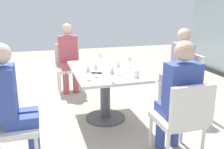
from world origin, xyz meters
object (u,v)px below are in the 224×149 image
chair_near_window (184,79)px  chair_far_right (182,116)px  chair_front_right (3,121)px  person_near_window (178,66)px  wine_glass_3 (118,64)px  wine_glass_4 (88,69)px  wine_glass_0 (100,54)px  cell_phone_on_table (97,73)px  wine_glass_1 (129,58)px  person_side_end (69,54)px  dining_table_main (105,82)px  person_front_right (12,101)px  person_far_right (178,94)px  wine_glass_2 (96,66)px  coffee_cup (136,74)px  wine_glass_5 (112,71)px  chair_side_end (68,64)px

chair_near_window → chair_far_right: size_ratio=1.00×
chair_front_right → person_near_window: 2.52m
wine_glass_3 → wine_glass_4: same height
wine_glass_0 → cell_phone_on_table: (0.60, -0.19, -0.13)m
chair_near_window → wine_glass_1: bearing=-91.6°
person_side_end → cell_phone_on_table: size_ratio=8.75×
dining_table_main → person_front_right: bearing=-54.6°
person_side_end → wine_glass_0: bearing=21.2°
chair_far_right → person_side_end: size_ratio=0.69×
person_front_right → wine_glass_0: bearing=136.6°
person_far_right → wine_glass_4: size_ratio=6.81×
person_side_end → wine_glass_2: (1.71, 0.13, 0.16)m
person_far_right → coffee_cup: (-0.60, -0.22, 0.08)m
wine_glass_5 → cell_phone_on_table: 0.45m
chair_far_right → wine_glass_5: wine_glass_5 is taller
dining_table_main → wine_glass_2: size_ratio=7.25×
person_side_end → person_front_right: bearing=-20.3°
person_far_right → wine_glass_5: 0.78m
wine_glass_0 → chair_front_right: bearing=-46.0°
wine_glass_2 → wine_glass_4: size_ratio=1.00×
wine_glass_3 → person_near_window: bearing=106.2°
chair_near_window → wine_glass_4: bearing=-75.0°
chair_far_right → chair_side_end: size_ratio=1.00×
person_far_right → wine_glass_0: size_ratio=6.81×
person_near_window → cell_phone_on_table: bearing=-82.9°
chair_far_right → coffee_cup: (-0.71, -0.22, 0.28)m
dining_table_main → person_far_right: bearing=24.3°
chair_front_right → coffee_cup: chair_front_right is taller
chair_front_right → person_front_right: size_ratio=0.69×
chair_near_window → chair_far_right: (1.20, -0.75, 0.00)m
chair_front_right → wine_glass_0: bearing=134.0°
person_far_right → wine_glass_2: person_far_right is taller
dining_table_main → chair_far_right: size_ratio=1.54×
person_far_right → wine_glass_4: 1.06m
person_far_right → wine_glass_4: (-0.67, -0.81, 0.16)m
person_side_end → cell_phone_on_table: (1.54, 0.17, 0.03)m
person_far_right → chair_near_window: bearing=145.3°
dining_table_main → chair_near_window: (0.00, 1.25, -0.05)m
chair_side_end → wine_glass_5: wine_glass_5 is taller
chair_near_window → coffee_cup: 1.13m
wine_glass_5 → chair_far_right: bearing=42.1°
chair_side_end → person_far_right: size_ratio=0.69×
person_far_right → wine_glass_2: (-0.77, -0.69, 0.16)m
chair_far_right → person_side_end: (-2.58, -0.82, 0.20)m
wine_glass_4 → wine_glass_5: same height
chair_near_window → chair_side_end: size_ratio=1.00×
person_far_right → coffee_cup: size_ratio=14.00×
chair_front_right → chair_side_end: 2.48m
dining_table_main → wine_glass_4: bearing=-37.1°
wine_glass_4 → wine_glass_1: bearing=123.2°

